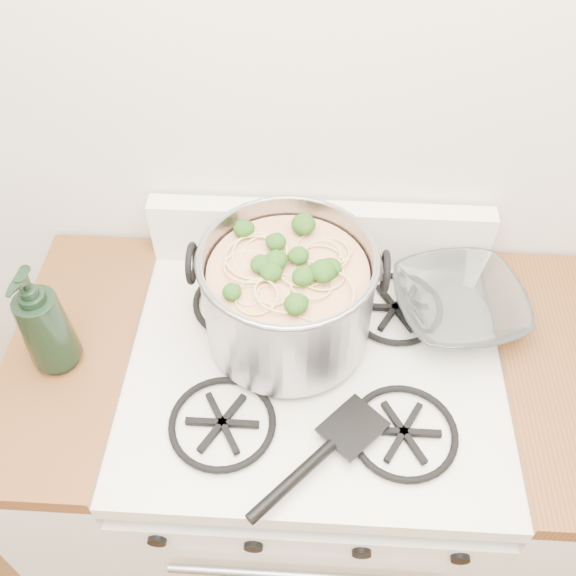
# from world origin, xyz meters

# --- Properties ---
(gas_range) EXTENTS (0.76, 0.66, 0.92)m
(gas_range) POSITION_xyz_m (0.00, 1.26, 0.44)
(gas_range) COLOR white
(gas_range) RESTS_ON ground
(counter_left) EXTENTS (0.25, 0.65, 0.92)m
(counter_left) POSITION_xyz_m (-0.51, 1.26, 0.46)
(counter_left) COLOR silver
(counter_left) RESTS_ON ground
(stock_pot) EXTENTS (0.37, 0.34, 0.23)m
(stock_pot) POSITION_xyz_m (-0.06, 1.33, 1.03)
(stock_pot) COLOR gray
(stock_pot) RESTS_ON gas_range
(spatula) EXTENTS (0.42, 0.42, 0.02)m
(spatula) POSITION_xyz_m (0.07, 1.11, 0.94)
(spatula) COLOR black
(spatula) RESTS_ON gas_range
(glass_bowl) EXTENTS (0.13, 0.13, 0.03)m
(glass_bowl) POSITION_xyz_m (0.30, 1.40, 0.94)
(glass_bowl) COLOR white
(glass_bowl) RESTS_ON gas_range
(bottle) EXTENTS (0.11, 0.11, 0.26)m
(bottle) POSITION_xyz_m (-0.51, 1.24, 1.05)
(bottle) COLOR black
(bottle) RESTS_ON counter_left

